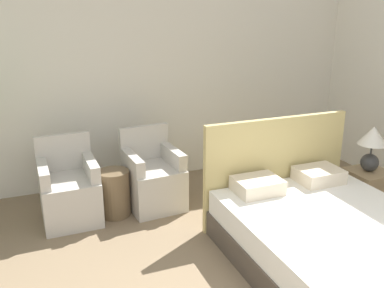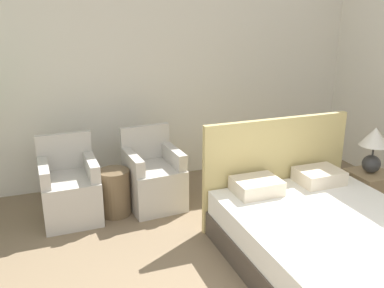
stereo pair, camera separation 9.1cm
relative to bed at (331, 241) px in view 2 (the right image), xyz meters
name	(u,v)px [view 2 (the right image)]	position (x,y,z in m)	size (l,w,h in m)	color
wall_back	(139,69)	(-1.02, 2.60, 1.18)	(10.00, 0.06, 2.90)	silver
bed	(331,241)	(0.00, 0.00, 0.00)	(1.62, 2.08, 1.13)	#4C4238
armchair_near_window_left	(70,192)	(-2.02, 1.74, 0.04)	(0.59, 0.64, 0.88)	#B7B2A8
armchair_near_window_right	(154,181)	(-1.10, 1.74, 0.04)	(0.63, 0.67, 0.88)	#B7B2A8
nightstand	(369,193)	(1.07, 0.73, -0.03)	(0.42, 0.42, 0.48)	#937A56
table_lamp	(374,144)	(1.05, 0.74, 0.53)	(0.31, 0.31, 0.50)	#333333
side_table	(115,192)	(-1.56, 1.67, -0.01)	(0.34, 0.34, 0.51)	brown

